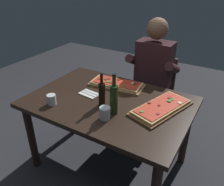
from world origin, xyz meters
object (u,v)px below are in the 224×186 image
at_px(dining_table, 109,110).
at_px(seated_diner, 152,74).
at_px(tumbler_far_side, 52,100).
at_px(diner_chair, 154,90).
at_px(wine_bottle_dark, 102,93).
at_px(tumbler_near_camera, 105,113).
at_px(pizza_rectangular_left, 161,107).
at_px(oil_bottle_amber, 114,98).
at_px(pizza_rectangular_front, 117,84).

bearing_deg(dining_table, seated_diner, 82.32).
xyz_separation_m(tumbler_far_side, diner_chair, (0.48, 1.16, -0.29)).
relative_size(wine_bottle_dark, diner_chair, 0.33).
bearing_deg(tumbler_near_camera, seated_diner, 91.09).
bearing_deg(tumbler_near_camera, pizza_rectangular_left, 46.76).
xyz_separation_m(wine_bottle_dark, oil_bottle_amber, (0.15, -0.05, 0.02)).
relative_size(pizza_rectangular_left, diner_chair, 0.69).
distance_m(oil_bottle_amber, tumbler_near_camera, 0.13).
bearing_deg(tumbler_near_camera, wine_bottle_dark, 129.47).
distance_m(oil_bottle_amber, tumbler_far_side, 0.55).
bearing_deg(wine_bottle_dark, pizza_rectangular_front, 101.24).
relative_size(dining_table, seated_diner, 1.05).
height_order(pizza_rectangular_front, wine_bottle_dark, wine_bottle_dark).
distance_m(pizza_rectangular_left, tumbler_far_side, 0.91).
height_order(wine_bottle_dark, oil_bottle_amber, oil_bottle_amber).
bearing_deg(diner_chair, tumbler_far_side, -112.44).
xyz_separation_m(pizza_rectangular_front, tumbler_near_camera, (0.20, -0.53, 0.03)).
bearing_deg(pizza_rectangular_front, dining_table, -73.05).
relative_size(oil_bottle_amber, tumbler_near_camera, 3.41).
bearing_deg(seated_diner, diner_chair, 90.00).
bearing_deg(dining_table, pizza_rectangular_front, 106.95).
relative_size(oil_bottle_amber, tumbler_far_side, 3.75).
relative_size(dining_table, pizza_rectangular_left, 2.32).
distance_m(dining_table, pizza_rectangular_front, 0.31).
distance_m(tumbler_near_camera, tumbler_far_side, 0.50).
height_order(wine_bottle_dark, tumbler_near_camera, wine_bottle_dark).
relative_size(wine_bottle_dark, seated_diner, 0.22).
xyz_separation_m(dining_table, tumbler_near_camera, (0.12, -0.25, 0.14)).
bearing_deg(pizza_rectangular_front, tumbler_far_side, -116.73).
bearing_deg(diner_chair, pizza_rectangular_left, -65.74).
distance_m(tumbler_near_camera, diner_chair, 1.15).
bearing_deg(diner_chair, seated_diner, -90.00).
height_order(tumbler_near_camera, tumbler_far_side, tumbler_near_camera).
height_order(dining_table, tumbler_far_side, tumbler_far_side).
bearing_deg(pizza_rectangular_front, pizza_rectangular_left, -19.41).
relative_size(pizza_rectangular_left, wine_bottle_dark, 2.08).
xyz_separation_m(pizza_rectangular_left, seated_diner, (-0.34, 0.64, -0.02)).
height_order(tumbler_far_side, diner_chair, diner_chair).
bearing_deg(dining_table, oil_bottle_amber, -47.08).
height_order(pizza_rectangular_left, wine_bottle_dark, wine_bottle_dark).
distance_m(pizza_rectangular_left, seated_diner, 0.73).
bearing_deg(oil_bottle_amber, diner_chair, 92.11).
distance_m(wine_bottle_dark, tumbler_far_side, 0.43).
distance_m(tumbler_far_side, diner_chair, 1.29).
height_order(dining_table, seated_diner, seated_diner).
relative_size(dining_table, tumbler_near_camera, 14.22).
height_order(dining_table, oil_bottle_amber, oil_bottle_amber).
distance_m(pizza_rectangular_front, diner_chair, 0.66).
bearing_deg(pizza_rectangular_left, diner_chair, 114.26).
bearing_deg(wine_bottle_dark, oil_bottle_amber, -19.73).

